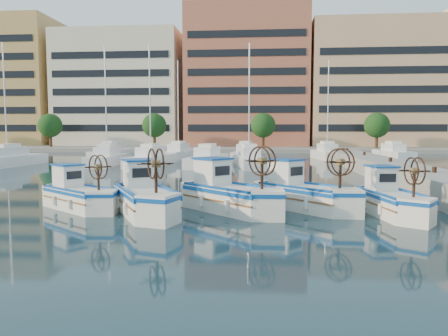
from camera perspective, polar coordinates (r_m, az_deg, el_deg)
ground at (r=18.63m, az=-7.21°, el=-5.72°), size 300.00×300.00×0.00m
quay at (r=27.58m, az=24.25°, el=-1.38°), size 3.00×60.00×1.20m
waterfront at (r=83.45m, az=8.82°, el=10.20°), size 180.00×40.00×25.60m
yacht_marina at (r=46.41m, az=-3.43°, el=1.38°), size 42.43×23.48×11.50m
fishing_boat_a at (r=20.13m, az=-18.47°, el=-3.19°), size 3.93×3.57×2.45m
fishing_boat_b at (r=18.23m, az=-10.38°, el=-3.55°), size 3.64×4.61×2.79m
fishing_boat_c at (r=18.55m, az=0.60°, el=-3.28°), size 4.42×4.32×2.84m
fishing_boat_d at (r=19.34m, az=10.31°, el=-3.10°), size 4.22×4.21×2.73m
fishing_boat_e at (r=18.95m, az=20.98°, el=-3.74°), size 2.29×4.08×2.47m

